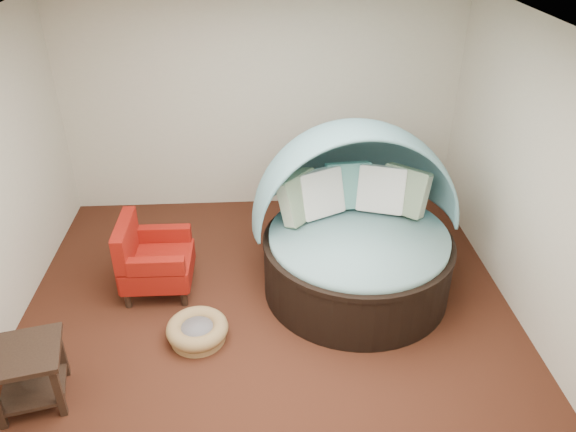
{
  "coord_description": "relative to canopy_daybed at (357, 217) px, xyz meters",
  "views": [
    {
      "loc": [
        -0.07,
        -4.31,
        3.76
      ],
      "look_at": [
        0.22,
        0.6,
        0.87
      ],
      "focal_mm": 35.0,
      "sensor_mm": 36.0,
      "label": 1
    }
  ],
  "objects": [
    {
      "name": "floor",
      "position": [
        -0.93,
        -0.59,
        -0.84
      ],
      "size": [
        5.0,
        5.0,
        0.0
      ],
      "primitive_type": "plane",
      "color": "#421E13",
      "rests_on": "ground"
    },
    {
      "name": "wall_back",
      "position": [
        -0.93,
        1.91,
        0.56
      ],
      "size": [
        5.0,
        0.0,
        5.0
      ],
      "primitive_type": "plane",
      "rotation": [
        1.57,
        0.0,
        0.0
      ],
      "color": "beige",
      "rests_on": "floor"
    },
    {
      "name": "wall_right",
      "position": [
        1.57,
        -0.59,
        0.56
      ],
      "size": [
        0.0,
        5.0,
        5.0
      ],
      "primitive_type": "plane",
      "rotation": [
        1.57,
        0.0,
        -1.57
      ],
      "color": "beige",
      "rests_on": "floor"
    },
    {
      "name": "ceiling",
      "position": [
        -0.93,
        -0.59,
        1.96
      ],
      "size": [
        5.0,
        5.0,
        0.0
      ],
      "primitive_type": "plane",
      "rotation": [
        3.14,
        0.0,
        0.0
      ],
      "color": "white",
      "rests_on": "wall_back"
    },
    {
      "name": "canopy_daybed",
      "position": [
        0.0,
        0.0,
        0.0
      ],
      "size": [
        2.21,
        2.1,
        1.8
      ],
      "rotation": [
        0.0,
        0.0,
        0.07
      ],
      "color": "black",
      "rests_on": "floor"
    },
    {
      "name": "pet_basket",
      "position": [
        -1.62,
        -0.8,
        -0.73
      ],
      "size": [
        0.76,
        0.76,
        0.21
      ],
      "rotation": [
        0.0,
        0.0,
        0.35
      ],
      "color": "olive",
      "rests_on": "floor"
    },
    {
      "name": "red_armchair",
      "position": [
        -2.14,
        0.01,
        -0.45
      ],
      "size": [
        0.73,
        0.73,
        0.85
      ],
      "rotation": [
        0.0,
        0.0,
        -0.01
      ],
      "color": "black",
      "rests_on": "floor"
    },
    {
      "name": "side_table",
      "position": [
        -2.93,
        -1.46,
        -0.48
      ],
      "size": [
        0.68,
        0.68,
        0.55
      ],
      "rotation": [
        0.0,
        0.0,
        0.22
      ],
      "color": "black",
      "rests_on": "floor"
    }
  ]
}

